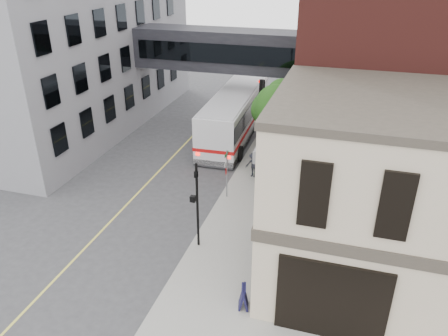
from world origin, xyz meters
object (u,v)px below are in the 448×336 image
Objects in this scene: pedestrian_a at (266,177)px; pedestrian_c at (254,165)px; pedestrian_b at (266,157)px; newspaper_box at (259,168)px; bus at (236,111)px; sandwich_board at (244,297)px.

pedestrian_a is 1.84m from pedestrian_c.
pedestrian_b reaches higher than newspaper_box.
pedestrian_b reaches higher than pedestrian_a.
pedestrian_b is 1.45m from pedestrian_c.
pedestrian_a is (4.25, -8.46, -0.96)m from bus.
newspaper_box is at bearing 86.25° from sandwich_board.
pedestrian_a is at bearing 83.34° from sandwich_board.
pedestrian_c reaches higher than newspaper_box.
bus is 7.56m from newspaper_box.
pedestrian_c is 1.72× the size of newspaper_box.
pedestrian_b is (3.65, -5.66, -0.95)m from bus.
pedestrian_a is 10.09m from sandwich_board.
pedestrian_a reaches higher than sandwich_board.
pedestrian_a is 1.74× the size of newspaper_box.
pedestrian_c is 0.61m from newspaper_box.
newspaper_box is 0.91× the size of sandwich_board.
sandwich_board is (1.75, -12.82, -0.33)m from pedestrian_b.
newspaper_box is 12.03m from sandwich_board.
pedestrian_a is 1.59× the size of sandwich_board.
sandwich_board is (5.40, -18.48, -1.28)m from bus.
bus is 6.80m from pedestrian_b.
pedestrian_b is 1.03× the size of pedestrian_c.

